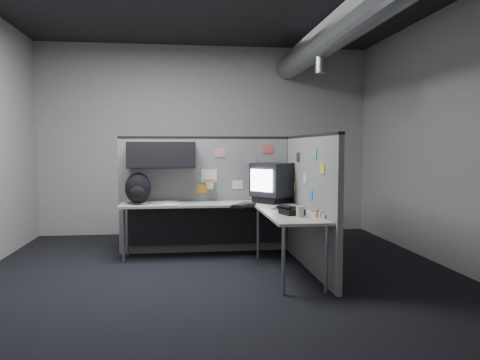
{
  "coord_description": "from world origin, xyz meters",
  "views": [
    {
      "loc": [
        -0.45,
        -5.27,
        1.48
      ],
      "look_at": [
        0.27,
        0.35,
        1.08
      ],
      "focal_mm": 35.0,
      "sensor_mm": 36.0,
      "label": 1
    }
  ],
  "objects": [
    {
      "name": "room",
      "position": [
        0.56,
        0.0,
        2.1
      ],
      "size": [
        5.62,
        5.62,
        3.22
      ],
      "color": "black",
      "rests_on": "ground"
    },
    {
      "name": "papers",
      "position": [
        -0.82,
        1.13,
        0.74
      ],
      "size": [
        0.76,
        0.69,
        0.02
      ],
      "rotation": [
        0.0,
        0.0,
        -0.37
      ],
      "color": "white",
      "rests_on": "desk"
    },
    {
      "name": "cup",
      "position": [
        0.82,
        -0.4,
        0.79
      ],
      "size": [
        0.1,
        0.1,
        0.12
      ],
      "primitive_type": "cylinder",
      "rotation": [
        0.0,
        0.0,
        0.2
      ],
      "color": "#B9B5A4",
      "rests_on": "desk"
    },
    {
      "name": "monitor",
      "position": [
        0.8,
        0.93,
        1.01
      ],
      "size": [
        0.66,
        0.66,
        0.54
      ],
      "rotation": [
        0.0,
        0.0,
        -0.1
      ],
      "color": "black",
      "rests_on": "desk"
    },
    {
      "name": "phone",
      "position": [
        0.78,
        -0.21,
        0.77
      ],
      "size": [
        0.28,
        0.29,
        0.11
      ],
      "rotation": [
        0.0,
        0.0,
        0.12
      ],
      "color": "black",
      "rests_on": "desk"
    },
    {
      "name": "backpack",
      "position": [
        -1.01,
        1.0,
        0.93
      ],
      "size": [
        0.4,
        0.39,
        0.41
      ],
      "rotation": [
        0.0,
        0.0,
        -0.33
      ],
      "color": "black",
      "rests_on": "desk"
    },
    {
      "name": "partition_back",
      "position": [
        -0.25,
        1.23,
        1.0
      ],
      "size": [
        2.44,
        0.42,
        1.63
      ],
      "color": "slate",
      "rests_on": "ground"
    },
    {
      "name": "bottles",
      "position": [
        1.02,
        -0.46,
        0.76
      ],
      "size": [
        0.12,
        0.17,
        0.08
      ],
      "rotation": [
        0.0,
        0.0,
        -0.23
      ],
      "color": "silver",
      "rests_on": "desk"
    },
    {
      "name": "partition_right",
      "position": [
        1.1,
        0.22,
        0.82
      ],
      "size": [
        0.07,
        2.23,
        1.63
      ],
      "color": "slate",
      "rests_on": "ground"
    },
    {
      "name": "mouse",
      "position": [
        0.75,
        0.29,
        0.75
      ],
      "size": [
        0.26,
        0.28,
        0.05
      ],
      "rotation": [
        0.0,
        0.0,
        0.33
      ],
      "color": "black",
      "rests_on": "desk"
    },
    {
      "name": "desk",
      "position": [
        0.15,
        0.7,
        0.61
      ],
      "size": [
        2.31,
        2.11,
        0.73
      ],
      "color": "#A8A598",
      "rests_on": "ground"
    },
    {
      "name": "keyboard",
      "position": [
        0.34,
        0.56,
        0.75
      ],
      "size": [
        0.37,
        0.45,
        0.04
      ],
      "rotation": [
        0.0,
        0.0,
        0.2
      ],
      "color": "black",
      "rests_on": "desk"
    }
  ]
}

